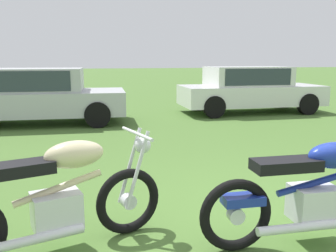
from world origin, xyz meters
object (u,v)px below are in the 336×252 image
(motorcycle_blue, at_px, (315,193))
(car_silver, at_px, (28,92))
(car_white, at_px, (249,87))
(motorcycle_cream, at_px, (57,198))

(motorcycle_blue, xyz_separation_m, car_silver, (-3.42, 7.01, 0.35))
(car_silver, xyz_separation_m, car_white, (6.42, 0.60, -0.04))
(motorcycle_blue, relative_size, car_white, 0.48)
(motorcycle_cream, xyz_separation_m, car_silver, (-1.15, 6.65, 0.34))
(motorcycle_blue, distance_m, car_white, 8.19)
(motorcycle_cream, xyz_separation_m, car_white, (5.27, 7.25, 0.31))
(car_white, bearing_deg, car_silver, -174.04)
(motorcycle_cream, height_order, car_white, car_white)
(motorcycle_cream, height_order, motorcycle_blue, same)
(motorcycle_cream, distance_m, car_silver, 6.76)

